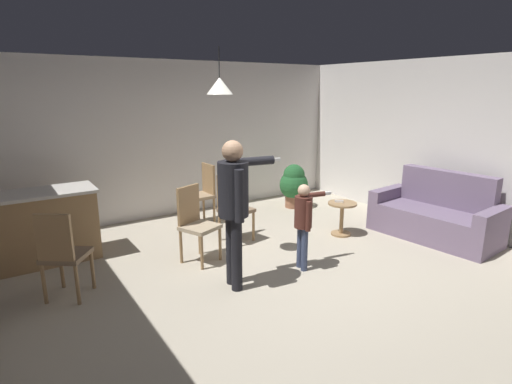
# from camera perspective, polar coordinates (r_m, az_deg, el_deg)

# --- Properties ---
(ground) EXTENTS (7.68, 7.68, 0.00)m
(ground) POSITION_cam_1_polar(r_m,az_deg,el_deg) (5.13, 5.26, -11.31)
(ground) COLOR #B2A893
(wall_back) EXTENTS (6.40, 0.10, 2.70)m
(wall_back) POSITION_cam_1_polar(r_m,az_deg,el_deg) (7.44, -10.14, 7.43)
(wall_back) COLOR silver
(wall_back) RESTS_ON ground
(wall_right) EXTENTS (0.10, 6.40, 2.70)m
(wall_right) POSITION_cam_1_polar(r_m,az_deg,el_deg) (7.15, 26.13, 5.92)
(wall_right) COLOR silver
(wall_right) RESTS_ON ground
(couch_floral) EXTENTS (1.01, 1.87, 1.00)m
(couch_floral) POSITION_cam_1_polar(r_m,az_deg,el_deg) (6.76, 23.97, -3.13)
(couch_floral) COLOR slate
(couch_floral) RESTS_ON ground
(kitchen_counter) EXTENTS (1.26, 0.66, 0.95)m
(kitchen_counter) POSITION_cam_1_polar(r_m,az_deg,el_deg) (5.96, -27.39, -4.29)
(kitchen_counter) COLOR #99754C
(kitchen_counter) RESTS_ON ground
(side_table_by_couch) EXTENTS (0.44, 0.44, 0.52)m
(side_table_by_couch) POSITION_cam_1_polar(r_m,az_deg,el_deg) (6.41, 11.98, -3.13)
(side_table_by_couch) COLOR #99754C
(side_table_by_couch) RESTS_ON ground
(person_adult) EXTENTS (0.86, 0.48, 1.69)m
(person_adult) POSITION_cam_1_polar(r_m,az_deg,el_deg) (4.44, -3.06, -0.93)
(person_adult) COLOR black
(person_adult) RESTS_ON ground
(person_child) EXTENTS (0.59, 0.31, 1.10)m
(person_child) POSITION_cam_1_polar(r_m,az_deg,el_deg) (5.03, 6.75, -3.54)
(person_child) COLOR #384260
(person_child) RESTS_ON ground
(dining_chair_by_counter) EXTENTS (0.49, 0.49, 1.00)m
(dining_chair_by_counter) POSITION_cam_1_polar(r_m,az_deg,el_deg) (6.03, -3.28, -1.78)
(dining_chair_by_counter) COLOR #99754C
(dining_chair_by_counter) RESTS_ON ground
(dining_chair_near_wall) EXTENTS (0.59, 0.59, 1.00)m
(dining_chair_near_wall) POSITION_cam_1_polar(r_m,az_deg,el_deg) (4.78, -25.62, -7.62)
(dining_chair_near_wall) COLOR #99754C
(dining_chair_near_wall) RESTS_ON ground
(dining_chair_centre_back) EXTENTS (0.55, 0.55, 1.00)m
(dining_chair_centre_back) POSITION_cam_1_polar(r_m,az_deg,el_deg) (5.34, -8.50, -4.06)
(dining_chair_centre_back) COLOR #99754C
(dining_chair_centre_back) RESTS_ON ground
(dining_chair_spare) EXTENTS (0.44, 0.44, 1.00)m
(dining_chair_spare) POSITION_cam_1_polar(r_m,az_deg,el_deg) (6.85, -7.49, 0.09)
(dining_chair_spare) COLOR #99754C
(dining_chair_spare) RESTS_ON ground
(potted_plant_corner) EXTENTS (0.54, 0.54, 0.84)m
(potted_plant_corner) POSITION_cam_1_polar(r_m,az_deg,el_deg) (7.74, 5.34, 1.16)
(potted_plant_corner) COLOR brown
(potted_plant_corner) RESTS_ON ground
(spare_remote_on_table) EXTENTS (0.12, 0.11, 0.04)m
(spare_remote_on_table) POSITION_cam_1_polar(r_m,az_deg,el_deg) (6.36, 11.61, -1.27)
(spare_remote_on_table) COLOR white
(spare_remote_on_table) RESTS_ON side_table_by_couch
(ceiling_light_pendant) EXTENTS (0.32, 0.32, 0.55)m
(ceiling_light_pendant) POSITION_cam_1_polar(r_m,az_deg,el_deg) (5.03, -5.14, 14.67)
(ceiling_light_pendant) COLOR silver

